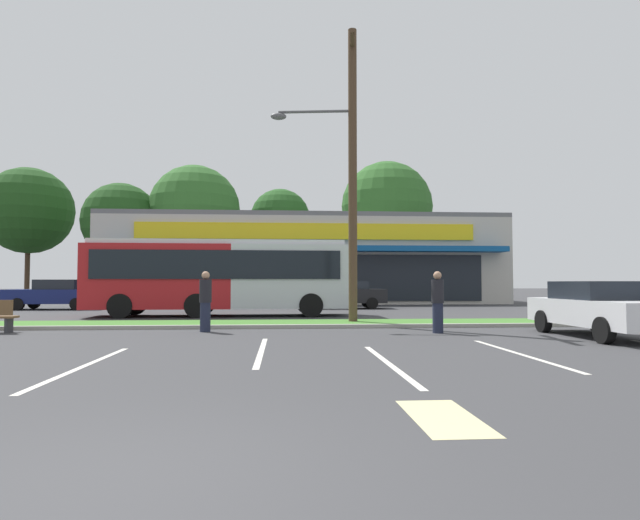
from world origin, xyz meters
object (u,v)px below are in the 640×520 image
Objects in this scene: car_2 at (56,294)px; car_0 at (346,294)px; city_bus at (220,275)px; pedestrian_by_pole at (205,301)px; utility_pole at (349,166)px; car_1 at (599,308)px; pedestrian_near_bench at (438,302)px.

car_0 is at bearing 179.55° from car_2.
car_0 is at bearing 43.58° from city_bus.
pedestrian_by_pole reaches higher than car_2.
city_bus is at bearing 134.84° from utility_pole.
utility_pole is 19.01m from car_2.
city_bus is at bearing 146.40° from car_2.
car_2 reaches higher than car_1.
pedestrian_near_bench is at bearing -50.06° from city_bus.
utility_pole is 8.97m from car_1.
utility_pole is at bearing -172.76° from pedestrian_near_bench.
car_2 is at bearing -0.45° from car_0.
car_0 is 0.96× the size of car_1.
utility_pole is 5.81× the size of pedestrian_by_pole.
pedestrian_near_bench is 6.78m from pedestrian_by_pole.
pedestrian_by_pole is at bearing -124.87° from pedestrian_near_bench.
car_2 is at bearing -169.62° from pedestrian_by_pole.
pedestrian_by_pole is at bearing 126.22° from car_2.
car_1 is 2.63× the size of pedestrian_near_bench.
pedestrian_near_bench is at bearing -109.49° from car_1.
city_bus is 7.33m from pedestrian_by_pole.
car_0 is 15.76m from car_2.
utility_pole is at bearing 142.00° from car_2.
utility_pole is at bearing -126.46° from car_1.
pedestrian_by_pole reaches higher than car_0.
car_1 is 0.98× the size of car_2.
pedestrian_by_pole is (0.43, -7.27, -0.87)m from city_bus.
pedestrian_near_bench reaches higher than car_1.
city_bus is 10.86m from pedestrian_near_bench.
city_bus reaches higher than car_1.
utility_pole is 0.93× the size of city_bus.
car_2 reaches higher than car_0.
car_2 is at bearing -127.55° from car_1.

